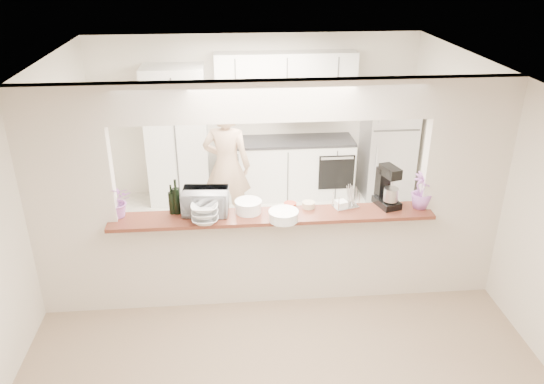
{
  "coord_description": "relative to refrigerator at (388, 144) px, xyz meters",
  "views": [
    {
      "loc": [
        -0.44,
        -4.98,
        3.65
      ],
      "look_at": [
        0.02,
        0.3,
        1.19
      ],
      "focal_mm": 35.0,
      "sensor_mm": 36.0,
      "label": 1
    }
  ],
  "objects": [
    {
      "name": "wine_bottle_b",
      "position": [
        -3.05,
        -2.58,
        0.39
      ],
      "size": [
        0.08,
        0.08,
        0.38
      ],
      "color": "black",
      "rests_on": "bar_counter"
    },
    {
      "name": "partition",
      "position": [
        -2.05,
        -2.65,
        0.63
      ],
      "size": [
        5.0,
        0.15,
        2.5
      ],
      "color": "beige",
      "rests_on": "floor"
    },
    {
      "name": "utensil_caddy",
      "position": [
        -1.25,
        -2.6,
        0.35
      ],
      "size": [
        0.3,
        0.22,
        0.25
      ],
      "color": "silver",
      "rests_on": "bar_counter"
    },
    {
      "name": "serving_bowls",
      "position": [
        -2.75,
        -2.82,
        0.34
      ],
      "size": [
        0.28,
        0.28,
        0.2
      ],
      "primitive_type": "imported",
      "rotation": [
        0.0,
        0.0,
        -0.04
      ],
      "color": "white",
      "rests_on": "bar_counter"
    },
    {
      "name": "bar_counter",
      "position": [
        -2.05,
        -2.65,
        -0.27
      ],
      "size": [
        3.4,
        0.38,
        1.09
      ],
      "color": "beige",
      "rests_on": "floor"
    },
    {
      "name": "wine_bottle_a",
      "position": [
        -3.1,
        -2.58,
        0.37
      ],
      "size": [
        0.07,
        0.07,
        0.33
      ],
      "color": "black",
      "rests_on": "bar_counter"
    },
    {
      "name": "red_bowl",
      "position": [
        -1.85,
        -2.57,
        0.27
      ],
      "size": [
        0.14,
        0.14,
        0.06
      ],
      "primitive_type": "cylinder",
      "color": "maroon",
      "rests_on": "bar_counter"
    },
    {
      "name": "person",
      "position": [
        -2.52,
        -0.86,
        0.05
      ],
      "size": [
        0.73,
        0.56,
        1.8
      ],
      "primitive_type": "imported",
      "rotation": [
        0.0,
        0.0,
        2.93
      ],
      "color": "tan",
      "rests_on": "floor"
    },
    {
      "name": "refrigerator",
      "position": [
        0.0,
        0.0,
        0.0
      ],
      "size": [
        0.75,
        0.7,
        1.7
      ],
      "primitive_type": "cube",
      "color": "#ACACB1",
      "rests_on": "floor"
    },
    {
      "name": "plate_stack_b",
      "position": [
        -1.95,
        -2.84,
        0.29
      ],
      "size": [
        0.31,
        0.31,
        0.11
      ],
      "color": "white",
      "rests_on": "bar_counter"
    },
    {
      "name": "floor",
      "position": [
        -2.05,
        -2.65,
        -0.85
      ],
      "size": [
        6.0,
        6.0,
        0.0
      ],
      "primitive_type": "plane",
      "color": "tan",
      "rests_on": "ground"
    },
    {
      "name": "flower_left",
      "position": [
        -3.65,
        -2.6,
        0.42
      ],
      "size": [
        0.32,
        0.28,
        0.36
      ],
      "primitive_type": "imported",
      "rotation": [
        0.0,
        0.0,
        0.01
      ],
      "color": "#C468A9",
      "rests_on": "bar_counter"
    },
    {
      "name": "tan_bowl",
      "position": [
        -1.65,
        -2.57,
        0.27
      ],
      "size": [
        0.14,
        0.14,
        0.06
      ],
      "primitive_type": "cylinder",
      "color": "beige",
      "rests_on": "bar_counter"
    },
    {
      "name": "kitchen_cabinets",
      "position": [
        -2.24,
        0.07,
        0.12
      ],
      "size": [
        3.15,
        0.62,
        2.25
      ],
      "color": "white",
      "rests_on": "floor"
    },
    {
      "name": "stand_mixer",
      "position": [
        -0.8,
        -2.59,
        0.45
      ],
      "size": [
        0.27,
        0.35,
        0.46
      ],
      "color": "black",
      "rests_on": "bar_counter"
    },
    {
      "name": "tile_overlay",
      "position": [
        -2.05,
        -1.1,
        -0.84
      ],
      "size": [
        5.0,
        2.9,
        0.01
      ],
      "primitive_type": "cube",
      "color": "beige",
      "rests_on": "floor"
    },
    {
      "name": "toaster_oven",
      "position": [
        -2.75,
        -2.6,
        0.37
      ],
      "size": [
        0.5,
        0.36,
        0.26
      ],
      "primitive_type": "imported",
      "rotation": [
        0.0,
        0.0,
        -0.09
      ],
      "color": "#A9AAAE",
      "rests_on": "bar_counter"
    },
    {
      "name": "flower_right",
      "position": [
        -0.45,
        -2.67,
        0.44
      ],
      "size": [
        0.28,
        0.28,
        0.4
      ],
      "primitive_type": "imported",
      "rotation": [
        0.0,
        0.0,
        0.32
      ],
      "color": "#C573D5",
      "rests_on": "bar_counter"
    },
    {
      "name": "plate_stack_a",
      "position": [
        -2.3,
        -2.62,
        0.31
      ],
      "size": [
        0.28,
        0.28,
        0.13
      ],
      "color": "white",
      "rests_on": "bar_counter"
    }
  ]
}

